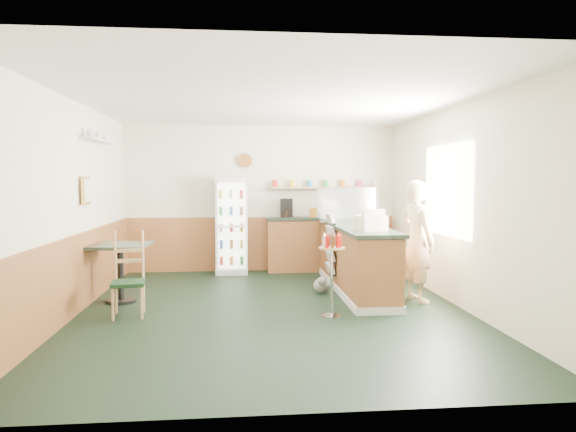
{
  "coord_description": "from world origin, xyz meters",
  "views": [
    {
      "loc": [
        -0.41,
        -6.57,
        1.69
      ],
      "look_at": [
        0.27,
        0.6,
        1.18
      ],
      "focal_mm": 32.0,
      "sensor_mm": 36.0,
      "label": 1
    }
  ],
  "objects": [
    {
      "name": "service_counter",
      "position": [
        1.35,
        1.07,
        0.46
      ],
      "size": [
        0.68,
        3.01,
        1.01
      ],
      "color": "#A56235",
      "rests_on": "ground"
    },
    {
      "name": "ground",
      "position": [
        0.0,
        0.0,
        0.0
      ],
      "size": [
        6.0,
        6.0,
        0.0
      ],
      "primitive_type": "plane",
      "color": "black",
      "rests_on": "ground"
    },
    {
      "name": "condiment_stand",
      "position": [
        0.72,
        -0.4,
        0.69
      ],
      "size": [
        0.32,
        0.32,
        1.01
      ],
      "rotation": [
        0.0,
        0.0,
        -0.27
      ],
      "color": "silver",
      "rests_on": "ground"
    },
    {
      "name": "cafe_chair",
      "position": [
        -1.78,
        -0.07,
        0.55
      ],
      "size": [
        0.43,
        0.43,
        1.05
      ],
      "rotation": [
        0.0,
        0.0,
        0.11
      ],
      "color": "black",
      "rests_on": "ground"
    },
    {
      "name": "room_envelope",
      "position": [
        -0.23,
        0.73,
        1.52
      ],
      "size": [
        5.04,
        6.02,
        2.72
      ],
      "color": "beige",
      "rests_on": "ground"
    },
    {
      "name": "shopkeeper",
      "position": [
        2.05,
        0.29,
        0.84
      ],
      "size": [
        0.54,
        0.65,
        1.69
      ],
      "primitive_type": "imported",
      "rotation": [
        0.0,
        0.0,
        1.83
      ],
      "color": "tan",
      "rests_on": "ground"
    },
    {
      "name": "display_case",
      "position": [
        1.35,
        1.73,
        1.28
      ],
      "size": [
        0.96,
        0.5,
        0.54
      ],
      "color": "silver",
      "rests_on": "service_counter"
    },
    {
      "name": "drinks_fridge",
      "position": [
        -0.55,
        2.74,
        0.87
      ],
      "size": [
        0.57,
        0.51,
        1.74
      ],
      "color": "silver",
      "rests_on": "ground"
    },
    {
      "name": "newspaper_rack",
      "position": [
        0.99,
        1.21,
        0.7
      ],
      "size": [
        0.09,
        0.48,
        0.95
      ],
      "color": "black",
      "rests_on": "ground"
    },
    {
      "name": "dog_doorstop",
      "position": [
        0.8,
        0.92,
        0.13
      ],
      "size": [
        0.22,
        0.29,
        0.27
      ],
      "rotation": [
        0.0,
        0.0,
        -0.05
      ],
      "color": "gray",
      "rests_on": "ground"
    },
    {
      "name": "cafe_table",
      "position": [
        -2.05,
        0.63,
        0.57
      ],
      "size": [
        0.8,
        0.8,
        0.81
      ],
      "rotation": [
        0.0,
        0.0,
        -0.09
      ],
      "color": "black",
      "rests_on": "ground"
    },
    {
      "name": "cash_register",
      "position": [
        1.35,
        0.19,
        1.11
      ],
      "size": [
        0.42,
        0.43,
        0.2
      ],
      "primitive_type": "cube",
      "rotation": [
        0.0,
        0.0,
        0.21
      ],
      "color": "beige",
      "rests_on": "service_counter"
    },
    {
      "name": "back_counter",
      "position": [
        1.19,
        2.8,
        0.55
      ],
      "size": [
        2.24,
        0.42,
        1.69
      ],
      "color": "#A56235",
      "rests_on": "ground"
    }
  ]
}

